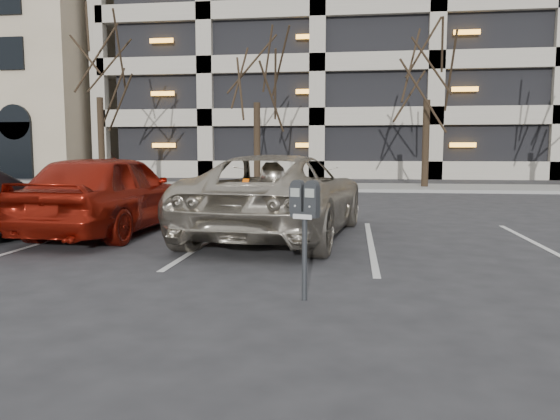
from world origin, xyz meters
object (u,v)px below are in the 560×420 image
(tree_b, at_px, (257,50))
(tree_a, at_px, (98,42))
(car_red, at_px, (110,193))
(tree_c, at_px, (429,44))
(parking_meter, at_px, (305,211))
(suv_silver, at_px, (279,196))

(tree_b, bearing_deg, tree_a, 180.00)
(car_red, bearing_deg, tree_b, -89.41)
(tree_b, bearing_deg, tree_c, 0.00)
(car_red, bearing_deg, tree_c, -116.84)
(tree_b, distance_m, car_red, 14.14)
(parking_meter, bearing_deg, tree_b, 124.22)
(tree_c, xyz_separation_m, suv_silver, (-4.26, -13.06, -5.08))
(tree_a, xyz_separation_m, suv_silver, (9.74, -13.06, -5.53))
(tree_b, relative_size, suv_silver, 1.41)
(tree_a, distance_m, car_red, 15.72)
(suv_silver, bearing_deg, tree_b, -71.55)
(tree_c, relative_size, car_red, 1.77)
(tree_b, relative_size, car_red, 1.75)
(tree_a, bearing_deg, car_red, -63.76)
(suv_silver, bearing_deg, tree_a, -46.68)
(tree_b, height_order, car_red, tree_b)
(tree_a, height_order, parking_meter, tree_a)
(tree_c, xyz_separation_m, car_red, (-7.49, -13.21, -5.06))
(tree_a, distance_m, parking_meter, 21.04)
(car_red, bearing_deg, tree_a, -61.05)
(parking_meter, height_order, suv_silver, suv_silver)
(parking_meter, distance_m, car_red, 5.84)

